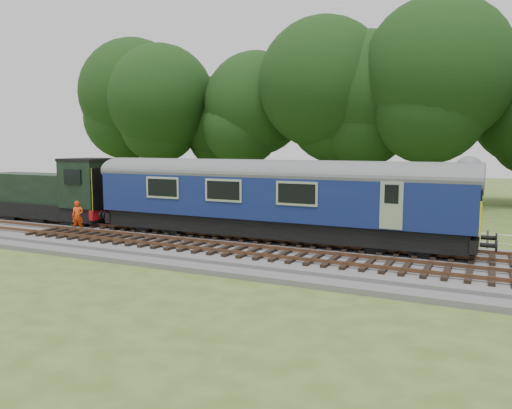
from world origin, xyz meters
The scene contains 9 objects.
ground centered at (0.00, 0.00, 0.00)m, with size 120.00×120.00×0.00m, color #425820.
ballast centered at (0.00, 0.00, 0.17)m, with size 70.00×7.00×0.35m, color #4C4C4F.
track_north centered at (0.00, 1.40, 0.42)m, with size 67.20×2.40×0.21m.
track_south centered at (0.00, -1.60, 0.42)m, with size 67.20×2.40×0.21m.
fence centered at (0.00, 4.50, 0.00)m, with size 64.00×0.12×1.00m, color #6B6054, non-canonical shape.
tree_line centered at (0.00, 22.00, 0.00)m, with size 70.00×8.00×18.00m, color black, non-canonical shape.
dmu_railcar centered at (-5.29, 1.40, 2.61)m, with size 18.05×2.86×3.88m.
shunter_loco centered at (-19.22, 1.40, 1.97)m, with size 8.92×2.60×3.38m.
worker centered at (-15.41, -0.73, 1.14)m, with size 0.58×0.38×1.58m, color #EB3C0C.
Camera 1 is at (4.07, -19.98, 4.85)m, focal length 35.00 mm.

